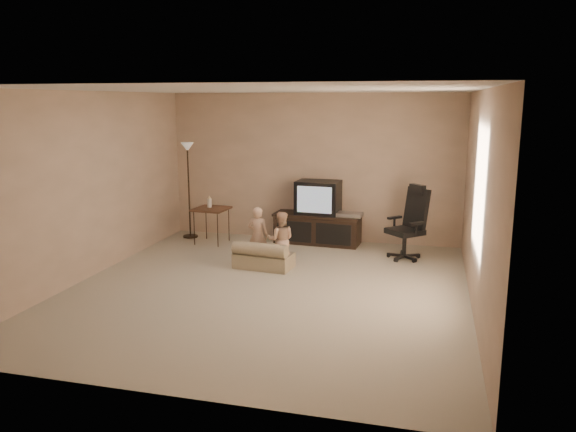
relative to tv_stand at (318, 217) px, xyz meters
name	(u,v)px	position (x,y,z in m)	size (l,w,h in m)	color
floor	(267,289)	(-0.16, -2.49, -0.44)	(5.50, 5.50, 0.00)	#B0A38C
room_shell	(267,171)	(-0.16, -2.49, 1.08)	(5.50, 5.50, 5.50)	silver
tv_stand	(318,217)	(0.00, 0.00, 0.00)	(1.50, 0.63, 1.06)	black
office_chair	(408,232)	(1.52, -0.59, -0.03)	(0.74, 0.74, 1.13)	black
side_table	(211,209)	(-1.75, -0.43, 0.14)	(0.58, 0.58, 0.81)	brown
floor_lamp	(188,169)	(-2.27, -0.16, 0.78)	(0.26, 0.26, 1.67)	#2F2215
child_sofa	(263,257)	(-0.48, -1.64, -0.28)	(0.86, 0.55, 0.40)	tan
toddler_left	(258,235)	(-0.62, -1.41, -0.01)	(0.31, 0.23, 0.85)	tan
toddler_right	(281,240)	(-0.24, -1.52, -0.03)	(0.40, 0.22, 0.82)	tan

